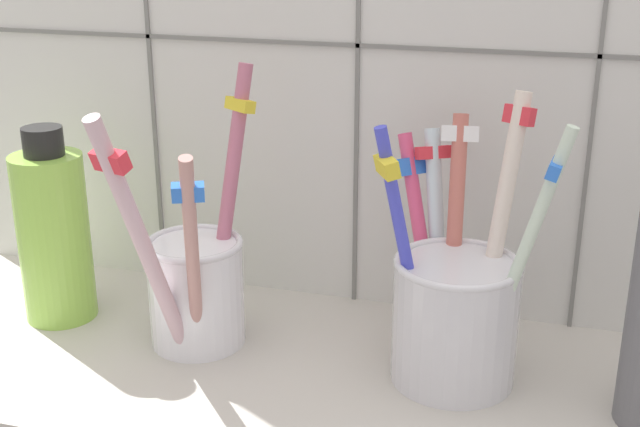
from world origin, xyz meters
The scene contains 5 objects.
counter_slab centered at (0.00, 0.00, 1.00)cm, with size 64.00×22.00×2.00cm, color #BCB7AD.
tile_wall_back centered at (0.00, 12.00, 22.50)cm, with size 64.00×2.20×45.00cm.
toothbrush_cup_left centered at (-8.69, 1.16, 6.68)cm, with size 7.00×13.39×18.97cm.
toothbrush_cup_right centered at (8.73, 1.84, 6.95)cm, with size 11.52×10.44×18.16cm.
soap_bottle centered at (-20.08, 2.29, 8.47)cm, with size 5.09×5.09×14.28cm.
Camera 1 is at (13.86, -46.18, 30.47)cm, focal length 47.29 mm.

